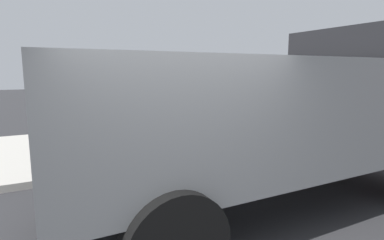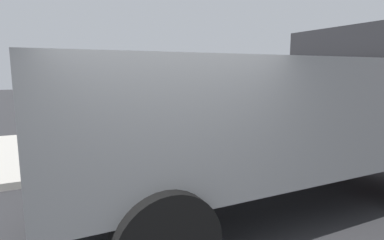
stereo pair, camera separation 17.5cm
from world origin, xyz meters
The scene contains 5 objects.
sidewalk_curb centered at (0.00, 6.50, 0.07)m, with size 36.00×5.00×0.15m, color #BCB7AD.
fire_hydrant centered at (0.12, 5.78, 0.64)m, with size 0.26×0.59×0.92m.
loose_tire centered at (0.36, 5.24, 0.82)m, with size 1.30×1.30×0.29m, color black.
stop_sign centered at (2.61, 4.37, 1.68)m, with size 0.76×0.08×2.20m.
dump_truck_gray centered at (2.28, 1.42, 1.61)m, with size 7.02×2.85×3.00m.
Camera 1 is at (-1.35, -2.46, 2.23)m, focal length 29.35 mm.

